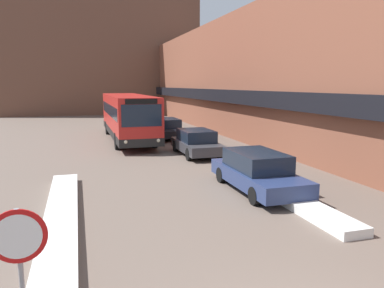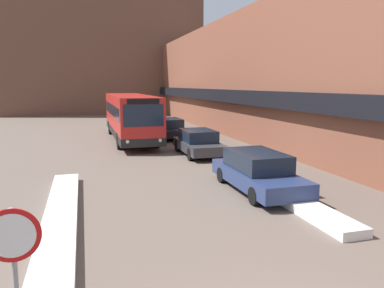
{
  "view_description": "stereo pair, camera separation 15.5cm",
  "coord_description": "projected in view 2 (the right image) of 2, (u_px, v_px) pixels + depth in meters",
  "views": [
    {
      "loc": [
        -3.01,
        -3.56,
        3.87
      ],
      "look_at": [
        0.65,
        8.42,
        1.87
      ],
      "focal_mm": 35.0,
      "sensor_mm": 36.0,
      "label": 1
    },
    {
      "loc": [
        -2.86,
        -3.6,
        3.87
      ],
      "look_at": [
        0.65,
        8.42,
        1.87
      ],
      "focal_mm": 35.0,
      "sensor_mm": 36.0,
      "label": 2
    }
  ],
  "objects": [
    {
      "name": "snow_bank_right",
      "position": [
        282.0,
        194.0,
        12.86
      ],
      "size": [
        0.9,
        7.48,
        0.27
      ],
      "color": "silver",
      "rests_on": "ground_plane"
    },
    {
      "name": "parked_car_front",
      "position": [
        258.0,
        171.0,
        13.7
      ],
      "size": [
        1.9,
        4.8,
        1.43
      ],
      "color": "navy",
      "rests_on": "ground_plane"
    },
    {
      "name": "parked_car_middle",
      "position": [
        198.0,
        142.0,
        20.66
      ],
      "size": [
        1.92,
        4.36,
        1.39
      ],
      "color": "#38383D",
      "rests_on": "ground_plane"
    },
    {
      "name": "stop_sign",
      "position": [
        13.0,
        252.0,
        5.09
      ],
      "size": [
        0.76,
        0.08,
        2.23
      ],
      "color": "gray",
      "rests_on": "ground_plane"
    },
    {
      "name": "parked_car_back",
      "position": [
        170.0,
        128.0,
        27.34
      ],
      "size": [
        1.8,
        4.83,
        1.41
      ],
      "color": "black",
      "rests_on": "ground_plane"
    },
    {
      "name": "snow_bank_left",
      "position": [
        60.0,
        225.0,
        10.08
      ],
      "size": [
        0.9,
        10.74,
        0.26
      ],
      "color": "silver",
      "rests_on": "ground_plane"
    },
    {
      "name": "building_backdrop_far",
      "position": [
        102.0,
        47.0,
        50.1
      ],
      "size": [
        26.0,
        8.0,
        17.56
      ],
      "color": "brown",
      "rests_on": "ground_plane"
    },
    {
      "name": "city_bus",
      "position": [
        130.0,
        116.0,
        26.07
      ],
      "size": [
        2.56,
        11.97,
        3.14
      ],
      "color": "red",
      "rests_on": "ground_plane"
    },
    {
      "name": "building_row_right",
      "position": [
        250.0,
        78.0,
        29.63
      ],
      "size": [
        5.5,
        60.0,
        8.85
      ],
      "color": "brown",
      "rests_on": "ground_plane"
    }
  ]
}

